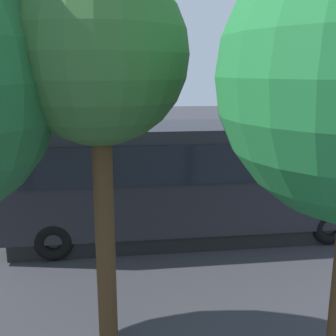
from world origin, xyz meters
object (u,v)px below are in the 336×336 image
(spectator_left, at_px, (187,179))
(parked_motorcycle_silver, at_px, (261,197))
(tour_bus, at_px, (190,181))
(spectator_centre, at_px, (159,181))
(stunt_motorcycle, at_px, (156,160))
(traffic_cone, at_px, (220,180))
(spectator_far_left, at_px, (204,178))
(spectator_right, at_px, (128,179))
(tree_centre, at_px, (98,43))

(spectator_left, distance_m, parked_motorcycle_silver, 2.60)
(tour_bus, bearing_deg, spectator_left, -98.27)
(spectator_centre, height_order, stunt_motorcycle, spectator_centre)
(parked_motorcycle_silver, height_order, traffic_cone, parked_motorcycle_silver)
(spectator_far_left, distance_m, spectator_right, 2.65)
(spectator_right, height_order, traffic_cone, spectator_right)
(spectator_far_left, relative_size, stunt_motorcycle, 0.93)
(parked_motorcycle_silver, distance_m, tree_centre, 9.57)
(tour_bus, height_order, spectator_far_left, tour_bus)
(spectator_left, xyz_separation_m, parked_motorcycle_silver, (-2.46, 0.61, -0.57))
(spectator_left, height_order, traffic_cone, spectator_left)
(spectator_left, bearing_deg, parked_motorcycle_silver, 166.19)
(spectator_right, distance_m, parked_motorcycle_silver, 4.59)
(spectator_right, distance_m, tree_centre, 8.60)
(spectator_left, relative_size, tree_centre, 0.26)
(spectator_left, distance_m, tree_centre, 8.72)
(tree_centre, bearing_deg, spectator_centre, -102.94)
(spectator_far_left, distance_m, stunt_motorcycle, 3.73)
(spectator_centre, height_order, spectator_right, spectator_right)
(traffic_cone, xyz_separation_m, tree_centre, (4.48, 9.71, 4.78))
(stunt_motorcycle, distance_m, tree_centre, 11.73)
(spectator_centre, xyz_separation_m, spectator_right, (1.04, -0.20, 0.07))
(spectator_left, bearing_deg, tree_centre, 70.00)
(spectator_far_left, distance_m, spectator_left, 0.65)
(spectator_far_left, height_order, tree_centre, tree_centre)
(spectator_far_left, xyz_separation_m, spectator_left, (0.64, 0.08, 0.01))
(spectator_right, xyz_separation_m, stunt_motorcycle, (-1.28, -3.25, -0.06))
(spectator_far_left, height_order, traffic_cone, spectator_far_left)
(spectator_far_left, relative_size, spectator_right, 0.99)
(tour_bus, height_order, stunt_motorcycle, tour_bus)
(tour_bus, xyz_separation_m, spectator_left, (-0.36, -2.47, -0.60))
(spectator_left, height_order, parked_motorcycle_silver, spectator_left)
(tour_bus, distance_m, spectator_right, 3.27)
(spectator_left, xyz_separation_m, spectator_right, (1.99, -0.31, 0.00))
(tour_bus, bearing_deg, tree_centre, 64.52)
(spectator_far_left, height_order, spectator_centre, spectator_far_left)
(tour_bus, height_order, traffic_cone, tour_bus)
(traffic_cone, relative_size, tree_centre, 0.09)
(tour_bus, relative_size, spectator_left, 5.99)
(tour_bus, height_order, spectator_right, tour_bus)
(stunt_motorcycle, bearing_deg, spectator_far_left, 111.37)
(spectator_centre, relative_size, traffic_cone, 2.65)
(spectator_right, bearing_deg, spectator_far_left, 175.08)
(spectator_far_left, relative_size, tree_centre, 0.26)
(spectator_centre, relative_size, parked_motorcycle_silver, 0.81)
(spectator_right, xyz_separation_m, parked_motorcycle_silver, (-4.46, 0.91, -0.57))
(spectator_left, bearing_deg, spectator_right, -8.70)
(traffic_cone, height_order, tree_centre, tree_centre)
(spectator_far_left, bearing_deg, tree_centre, 65.89)
(parked_motorcycle_silver, bearing_deg, tree_centre, 52.50)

